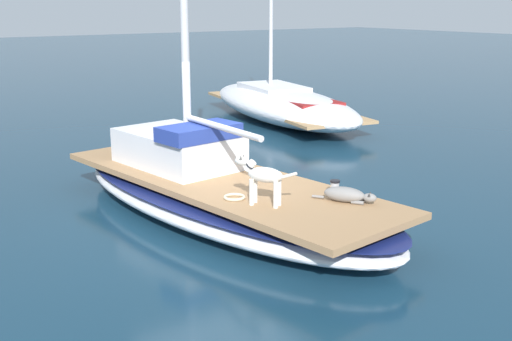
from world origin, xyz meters
The scene contains 8 objects.
ground_plane centered at (0.00, 0.00, 0.00)m, with size 120.00×120.00×0.00m, color #143347.
sailboat_main centered at (0.00, 0.00, 0.34)m, with size 3.45×7.50×0.66m.
cabin_house centered at (-0.16, 1.11, 1.01)m, with size 1.68×2.39×0.84m.
dog_grey centered at (0.82, -2.12, 0.77)m, with size 0.60×0.84×0.22m.
dog_white centered at (-0.26, -1.53, 1.08)m, with size 0.59×0.83×0.70m.
deck_winch centered at (0.95, -1.71, 0.76)m, with size 0.16×0.16×0.21m.
coiled_rope centered at (-0.43, -1.06, 0.68)m, with size 0.32×0.32×0.04m, color beige.
moored_boat_starboard_side centered at (6.17, 6.55, 0.53)m, with size 3.99×8.11×7.64m.
Camera 1 is at (-5.26, -8.61, 3.45)m, focal length 44.77 mm.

